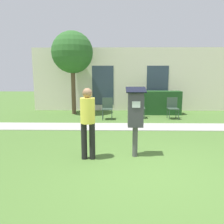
{
  "coord_description": "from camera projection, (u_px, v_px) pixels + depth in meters",
  "views": [
    {
      "loc": [
        -0.7,
        -4.08,
        1.87
      ],
      "look_at": [
        -0.79,
        0.64,
        1.05
      ],
      "focal_mm": 35.0,
      "sensor_mm": 36.0,
      "label": 1
    }
  ],
  "objects": [
    {
      "name": "outdoor_chair_left",
      "position": [
        107.0,
        107.0,
        9.16
      ],
      "size": [
        0.44,
        0.44,
        0.9
      ],
      "rotation": [
        0.0,
        0.0,
        -0.07
      ],
      "color": "#334738",
      "rests_on": "ground"
    },
    {
      "name": "person_standing",
      "position": [
        88.0,
        118.0,
        4.73
      ],
      "size": [
        0.32,
        0.32,
        1.58
      ],
      "rotation": [
        0.0,
        0.0,
        0.23
      ],
      "color": "black",
      "rests_on": "ground"
    },
    {
      "name": "building_facade",
      "position": [
        130.0,
        80.0,
        11.28
      ],
      "size": [
        10.0,
        0.26,
        3.2
      ],
      "color": "beige",
      "rests_on": "ground"
    },
    {
      "name": "outdoor_chair_right",
      "position": [
        173.0,
        106.0,
        9.26
      ],
      "size": [
        0.44,
        0.44,
        0.9
      ],
      "rotation": [
        0.0,
        0.0,
        0.05
      ],
      "color": "#334738",
      "rests_on": "ground"
    },
    {
      "name": "parking_meter",
      "position": [
        136.0,
        113.0,
        4.88
      ],
      "size": [
        0.44,
        0.31,
        1.59
      ],
      "color": "#4C4C4C",
      "rests_on": "ground"
    },
    {
      "name": "tree",
      "position": [
        72.0,
        53.0,
        10.01
      ],
      "size": [
        1.9,
        1.9,
        3.82
      ],
      "color": "brown",
      "rests_on": "ground"
    },
    {
      "name": "outdoor_chair_middle",
      "position": [
        140.0,
        106.0,
        9.45
      ],
      "size": [
        0.44,
        0.44,
        0.9
      ],
      "rotation": [
        0.0,
        0.0,
        -0.0
      ],
      "color": "#334738",
      "rests_on": "ground"
    },
    {
      "name": "sidewalk",
      "position": [
        136.0,
        127.0,
        7.84
      ],
      "size": [
        12.0,
        1.1,
        0.02
      ],
      "color": "#A3A099",
      "rests_on": "ground"
    },
    {
      "name": "ground_plane",
      "position": [
        151.0,
        170.0,
        4.32
      ],
      "size": [
        40.0,
        40.0,
        0.0
      ],
      "primitive_type": "plane",
      "color": "#476B2D"
    },
    {
      "name": "hedge_row",
      "position": [
        159.0,
        103.0,
        10.28
      ],
      "size": [
        2.02,
        0.6,
        1.1
      ],
      "color": "#1E471E",
      "rests_on": "ground"
    }
  ]
}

